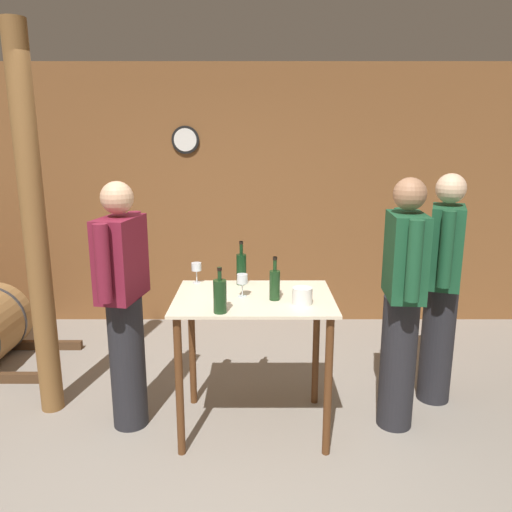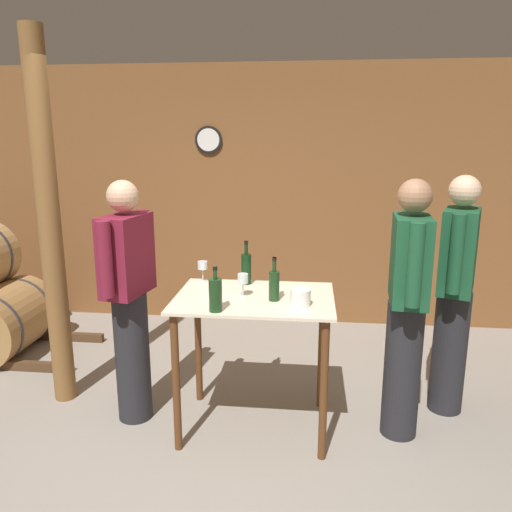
{
  "view_description": "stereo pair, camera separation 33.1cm",
  "coord_description": "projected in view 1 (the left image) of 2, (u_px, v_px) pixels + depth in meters",
  "views": [
    {
      "loc": [
        0.24,
        -2.64,
        1.97
      ],
      "look_at": [
        0.23,
        0.58,
        1.2
      ],
      "focal_mm": 35.0,
      "sensor_mm": 36.0,
      "label": 1
    },
    {
      "loc": [
        0.57,
        -2.63,
        1.97
      ],
      "look_at": [
        0.23,
        0.58,
        1.2
      ],
      "focal_mm": 35.0,
      "sensor_mm": 36.0,
      "label": 2
    }
  ],
  "objects": [
    {
      "name": "wine_bottle_center",
      "position": [
        277.0,
        284.0,
        3.19
      ],
      "size": [
        0.07,
        0.07,
        0.28
      ],
      "color": "#193819",
      "rests_on": "tasting_table"
    },
    {
      "name": "tasting_table",
      "position": [
        256.0,
        323.0,
        3.32
      ],
      "size": [
        1.04,
        0.75,
        0.95
      ],
      "color": "beige",
      "rests_on": "ground_plane"
    },
    {
      "name": "wine_bottle_far_left",
      "position": [
        222.0,
        295.0,
        2.95
      ],
      "size": [
        0.08,
        0.08,
        0.28
      ],
      "color": "#193819",
      "rests_on": "tasting_table"
    },
    {
      "name": "ice_bucket",
      "position": [
        304.0,
        296.0,
        3.12
      ],
      "size": [
        0.13,
        0.13,
        0.11
      ],
      "color": "white",
      "rests_on": "tasting_table"
    },
    {
      "name": "person_visitor_bearded",
      "position": [
        445.0,
        285.0,
        3.65
      ],
      "size": [
        0.34,
        0.56,
        1.73
      ],
      "color": "#232328",
      "rests_on": "ground_plane"
    },
    {
      "name": "person_host",
      "position": [
        126.0,
        302.0,
        3.32
      ],
      "size": [
        0.29,
        0.58,
        1.7
      ],
      "color": "#232328",
      "rests_on": "ground_plane"
    },
    {
      "name": "wine_glass_near_center",
      "position": [
        244.0,
        280.0,
        3.25
      ],
      "size": [
        0.07,
        0.07,
        0.15
      ],
      "color": "silver",
      "rests_on": "tasting_table"
    },
    {
      "name": "ground_plane",
      "position": [
        218.0,
        470.0,
        3.03
      ],
      "size": [
        14.0,
        14.0,
        0.0
      ],
      "primitive_type": "plane",
      "color": "gray"
    },
    {
      "name": "person_visitor_with_scarf",
      "position": [
        404.0,
        301.0,
        3.3
      ],
      "size": [
        0.25,
        0.59,
        1.73
      ],
      "color": "#232328",
      "rests_on": "ground_plane"
    },
    {
      "name": "wine_glass_near_left",
      "position": [
        199.0,
        268.0,
        3.56
      ],
      "size": [
        0.07,
        0.07,
        0.15
      ],
      "color": "silver",
      "rests_on": "tasting_table"
    },
    {
      "name": "wine_bottle_left",
      "position": [
        243.0,
        268.0,
        3.53
      ],
      "size": [
        0.07,
        0.07,
        0.31
      ],
      "color": "black",
      "rests_on": "tasting_table"
    },
    {
      "name": "wooden_post",
      "position": [
        37.0,
        230.0,
        3.42
      ],
      "size": [
        0.16,
        0.16,
        2.7
      ],
      "color": "brown",
      "rests_on": "ground_plane"
    },
    {
      "name": "back_wall",
      "position": [
        235.0,
        198.0,
        5.25
      ],
      "size": [
        8.4,
        0.08,
        2.7
      ],
      "color": "brown",
      "rests_on": "ground_plane"
    }
  ]
}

